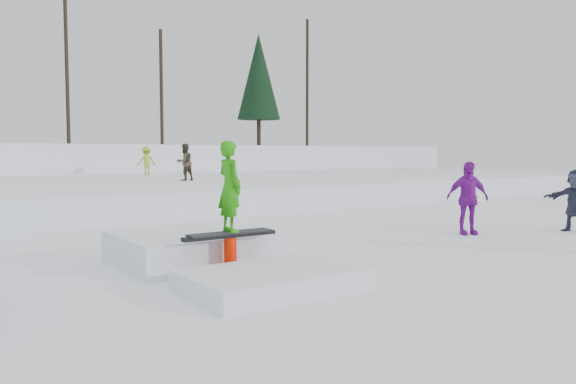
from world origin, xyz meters
TOP-DOWN VIEW (x-y plane):
  - ground at (0.00, 0.00)m, footprint 120.00×120.00m
  - snow_berm at (0.00, 30.00)m, footprint 60.00×14.00m
  - snow_midrise at (0.00, 16.00)m, footprint 50.00×18.00m
  - treeline at (6.18, 28.28)m, footprint 40.24×4.22m
  - walker_olive at (3.28, 13.26)m, footprint 0.83×0.71m
  - walker_ygreen at (4.13, 19.71)m, footprint 0.95×0.58m
  - spectator_purple at (4.74, 0.69)m, footprint 1.09×0.85m
  - spectator_dark at (7.29, -0.53)m, footprint 0.70×1.49m
  - jib_rail_feature at (-2.00, 0.58)m, footprint 2.60×4.40m

SIDE VIEW (x-z plane):
  - ground at x=0.00m, z-range 0.00..0.00m
  - jib_rail_feature at x=-2.00m, z-range -0.75..1.36m
  - snow_midrise at x=0.00m, z-range 0.00..0.80m
  - spectator_dark at x=7.29m, z-range 0.00..1.54m
  - spectator_purple at x=4.74m, z-range 0.00..1.73m
  - snow_berm at x=0.00m, z-range 0.00..2.40m
  - walker_ygreen at x=4.13m, z-range 0.80..2.23m
  - walker_olive at x=3.28m, z-range 0.80..2.29m
  - treeline at x=6.18m, z-range 2.20..12.70m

